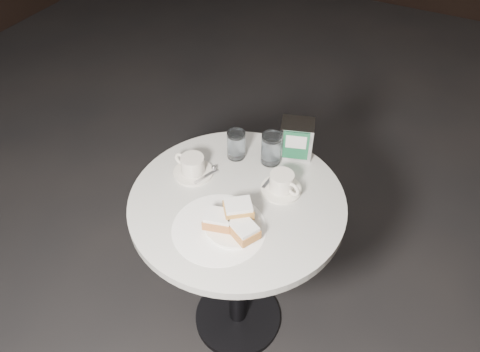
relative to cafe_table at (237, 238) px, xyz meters
name	(u,v)px	position (x,y,z in m)	size (l,w,h in m)	color
ground	(238,318)	(0.00, 0.00, -0.55)	(7.00, 7.00, 0.00)	black
cafe_table	(237,238)	(0.00, 0.00, 0.00)	(0.70, 0.70, 0.74)	black
sugar_spill	(219,228)	(0.01, -0.13, 0.20)	(0.29, 0.29, 0.00)	white
beignet_plate	(233,221)	(0.05, -0.11, 0.23)	(0.19, 0.18, 0.08)	white
coffee_cup_left	(193,166)	(-0.19, 0.04, 0.23)	(0.15, 0.15, 0.07)	silver
coffee_cup_right	(282,184)	(0.11, 0.10, 0.23)	(0.17, 0.17, 0.07)	white
water_glass_left	(236,145)	(-0.10, 0.19, 0.25)	(0.08, 0.08, 0.10)	silver
water_glass_right	(271,149)	(0.02, 0.22, 0.25)	(0.09, 0.09, 0.11)	white
napkin_dispenser	(297,139)	(0.08, 0.30, 0.26)	(0.13, 0.12, 0.13)	silver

